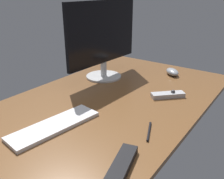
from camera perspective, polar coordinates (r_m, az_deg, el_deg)
name	(u,v)px	position (r cm, az deg, el deg)	size (l,w,h in cm)	color
desk	(112,100)	(124.01, -0.02, -2.35)	(140.00, 84.00, 2.00)	brown
monitor	(103,38)	(145.80, -2.06, 11.79)	(56.19, 21.43, 44.91)	silver
keyboard	(55,126)	(101.07, -13.13, -8.11)	(37.39, 11.45, 1.46)	white
computer_mouse	(172,72)	(159.96, 13.77, 3.98)	(11.89, 6.44, 3.96)	#999EA5
media_remote	(168,95)	(127.22, 12.84, -1.20)	(15.37, 15.12, 3.69)	#B7B7BC
tv_remote	(122,164)	(78.90, 2.34, -16.90)	(18.25, 5.16, 2.40)	black
pen	(149,131)	(96.46, 8.57, -9.54)	(0.88, 0.88, 13.14)	black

